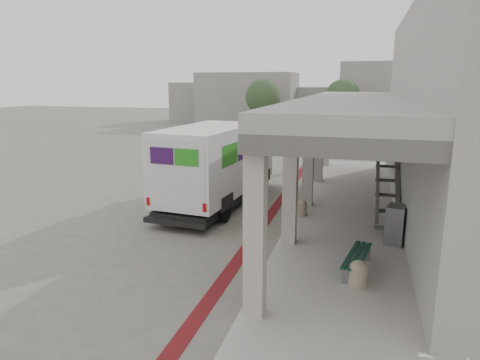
% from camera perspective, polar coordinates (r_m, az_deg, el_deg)
% --- Properties ---
extents(ground, '(120.00, 120.00, 0.00)m').
position_cam_1_polar(ground, '(12.36, -3.63, -8.57)').
color(ground, '#615C53').
rests_on(ground, ground).
extents(bike_lane_stripe, '(0.35, 40.00, 0.01)m').
position_cam_1_polar(bike_lane_stripe, '(13.91, 3.05, -6.07)').
color(bike_lane_stripe, maroon).
rests_on(bike_lane_stripe, ground).
extents(sidewalk, '(4.40, 28.00, 0.12)m').
position_cam_1_polar(sidewalk, '(11.71, 15.44, -9.98)').
color(sidewalk, gray).
rests_on(sidewalk, ground).
extents(transit_building, '(7.60, 17.00, 7.00)m').
position_cam_1_polar(transit_building, '(15.65, 26.93, 7.41)').
color(transit_building, gray).
rests_on(transit_building, ground).
extents(distant_backdrop, '(28.00, 10.00, 6.50)m').
position_cam_1_polar(distant_backdrop, '(47.23, 7.85, 10.58)').
color(distant_backdrop, gray).
rests_on(distant_backdrop, ground).
extents(tree_left, '(3.20, 3.20, 4.80)m').
position_cam_1_polar(tree_left, '(39.86, 3.08, 10.96)').
color(tree_left, '#38281C').
rests_on(tree_left, ground).
extents(tree_mid, '(3.20, 3.20, 4.80)m').
position_cam_1_polar(tree_mid, '(40.89, 13.50, 10.68)').
color(tree_mid, '#38281C').
rests_on(tree_mid, ground).
extents(tree_right, '(3.20, 3.20, 4.80)m').
position_cam_1_polar(tree_right, '(40.32, 25.02, 9.81)').
color(tree_right, '#38281C').
rests_on(tree_right, ground).
extents(fedex_truck, '(2.77, 7.22, 3.01)m').
position_cam_1_polar(fedex_truck, '(15.91, -2.87, 2.32)').
color(fedex_truck, black).
rests_on(fedex_truck, ground).
extents(bench, '(0.70, 1.86, 0.43)m').
position_cam_1_polar(bench, '(10.68, 15.32, -10.13)').
color(bench, slate).
rests_on(bench, sidewalk).
extents(bollard_near, '(0.40, 0.40, 0.60)m').
position_cam_1_polar(bollard_near, '(9.97, 15.50, -11.89)').
color(bollard_near, gray).
rests_on(bollard_near, sidewalk).
extents(bollard_far, '(0.36, 0.36, 0.54)m').
position_cam_1_polar(bollard_far, '(14.61, 8.23, -3.66)').
color(bollard_far, gray).
rests_on(bollard_far, sidewalk).
extents(utility_cabinet, '(0.62, 0.75, 1.09)m').
position_cam_1_polar(utility_cabinet, '(12.69, 20.04, -5.61)').
color(utility_cabinet, slate).
rests_on(utility_cabinet, sidewalk).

